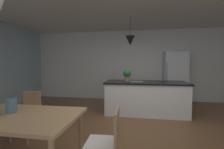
{
  "coord_description": "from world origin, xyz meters",
  "views": [
    {
      "loc": [
        0.02,
        -2.78,
        1.38
      ],
      "look_at": [
        -0.48,
        0.38,
        1.17
      ],
      "focal_mm": 24.31,
      "sensor_mm": 36.0,
      "label": 1
    }
  ],
  "objects_px": {
    "chair_far_left": "(27,113)",
    "potted_plant_on_island": "(127,74)",
    "chair_kitchen_end": "(106,143)",
    "vase_on_dining_table": "(11,106)",
    "kitchen_island": "(145,97)",
    "dining_table": "(9,120)",
    "refrigerator": "(175,78)"
  },
  "relations": [
    {
      "from": "chair_kitchen_end",
      "to": "refrigerator",
      "type": "relative_size",
      "value": 0.48
    },
    {
      "from": "dining_table",
      "to": "kitchen_island",
      "type": "bearing_deg",
      "value": 55.05
    },
    {
      "from": "chair_far_left",
      "to": "potted_plant_on_island",
      "type": "bearing_deg",
      "value": 46.5
    },
    {
      "from": "refrigerator",
      "to": "potted_plant_on_island",
      "type": "bearing_deg",
      "value": -141.18
    },
    {
      "from": "chair_far_left",
      "to": "vase_on_dining_table",
      "type": "height_order",
      "value": "vase_on_dining_table"
    },
    {
      "from": "dining_table",
      "to": "refrigerator",
      "type": "xyz_separation_m",
      "value": [
        2.97,
        3.98,
        0.23
      ]
    },
    {
      "from": "chair_kitchen_end",
      "to": "vase_on_dining_table",
      "type": "bearing_deg",
      "value": 177.33
    },
    {
      "from": "dining_table",
      "to": "kitchen_island",
      "type": "xyz_separation_m",
      "value": [
        1.87,
        2.68,
        -0.22
      ]
    },
    {
      "from": "refrigerator",
      "to": "potted_plant_on_island",
      "type": "xyz_separation_m",
      "value": [
        -1.62,
        -1.3,
        0.2
      ]
    },
    {
      "from": "vase_on_dining_table",
      "to": "potted_plant_on_island",
      "type": "bearing_deg",
      "value": 62.45
    },
    {
      "from": "dining_table",
      "to": "potted_plant_on_island",
      "type": "xyz_separation_m",
      "value": [
        1.35,
        2.68,
        0.43
      ]
    },
    {
      "from": "refrigerator",
      "to": "potted_plant_on_island",
      "type": "distance_m",
      "value": 2.09
    },
    {
      "from": "dining_table",
      "to": "refrigerator",
      "type": "bearing_deg",
      "value": 53.27
    },
    {
      "from": "refrigerator",
      "to": "vase_on_dining_table",
      "type": "height_order",
      "value": "refrigerator"
    },
    {
      "from": "kitchen_island",
      "to": "chair_kitchen_end",
      "type": "bearing_deg",
      "value": -102.81
    },
    {
      "from": "dining_table",
      "to": "potted_plant_on_island",
      "type": "distance_m",
      "value": 3.03
    },
    {
      "from": "chair_far_left",
      "to": "refrigerator",
      "type": "xyz_separation_m",
      "value": [
        3.37,
        3.15,
        0.44
      ]
    },
    {
      "from": "kitchen_island",
      "to": "vase_on_dining_table",
      "type": "height_order",
      "value": "vase_on_dining_table"
    },
    {
      "from": "chair_kitchen_end",
      "to": "kitchen_island",
      "type": "xyz_separation_m",
      "value": [
        0.61,
        2.67,
        -0.01
      ]
    },
    {
      "from": "chair_far_left",
      "to": "potted_plant_on_island",
      "type": "xyz_separation_m",
      "value": [
        1.75,
        1.84,
        0.63
      ]
    },
    {
      "from": "potted_plant_on_island",
      "to": "chair_far_left",
      "type": "bearing_deg",
      "value": -133.5
    },
    {
      "from": "kitchen_island",
      "to": "vase_on_dining_table",
      "type": "bearing_deg",
      "value": -125.78
    },
    {
      "from": "kitchen_island",
      "to": "dining_table",
      "type": "bearing_deg",
      "value": -124.95
    },
    {
      "from": "dining_table",
      "to": "kitchen_island",
      "type": "height_order",
      "value": "kitchen_island"
    },
    {
      "from": "chair_kitchen_end",
      "to": "potted_plant_on_island",
      "type": "bearing_deg",
      "value": 88.11
    },
    {
      "from": "chair_far_left",
      "to": "chair_kitchen_end",
      "type": "height_order",
      "value": "same"
    },
    {
      "from": "refrigerator",
      "to": "vase_on_dining_table",
      "type": "distance_m",
      "value": 4.92
    },
    {
      "from": "potted_plant_on_island",
      "to": "vase_on_dining_table",
      "type": "bearing_deg",
      "value": -117.55
    },
    {
      "from": "vase_on_dining_table",
      "to": "dining_table",
      "type": "bearing_deg",
      "value": -76.95
    },
    {
      "from": "chair_far_left",
      "to": "chair_kitchen_end",
      "type": "bearing_deg",
      "value": -26.58
    },
    {
      "from": "chair_kitchen_end",
      "to": "vase_on_dining_table",
      "type": "height_order",
      "value": "vase_on_dining_table"
    },
    {
      "from": "vase_on_dining_table",
      "to": "kitchen_island",
      "type": "bearing_deg",
      "value": 54.22
    }
  ]
}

